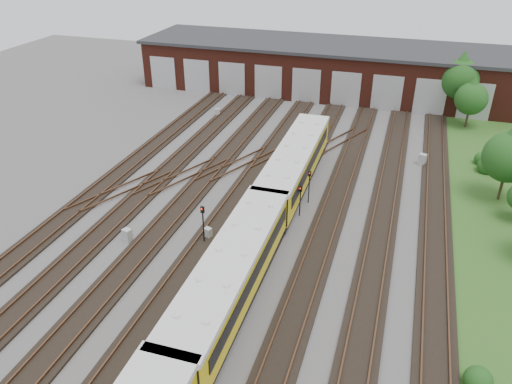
% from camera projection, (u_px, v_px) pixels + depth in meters
% --- Properties ---
extents(ground, '(120.00, 120.00, 0.00)m').
position_uv_depth(ground, '(228.00, 255.00, 35.23)').
color(ground, '#4C4846').
rests_on(ground, ground).
extents(track_network, '(30.40, 70.00, 0.33)m').
position_uv_depth(track_network, '(228.00, 249.00, 35.71)').
color(track_network, black).
rests_on(track_network, ground).
extents(maintenance_shed, '(51.00, 12.50, 6.35)m').
position_uv_depth(maintenance_shed, '(331.00, 68.00, 67.03)').
color(maintenance_shed, '#521E14').
rests_on(maintenance_shed, ground).
extents(grass_verge, '(8.00, 55.00, 0.05)m').
position_uv_depth(grass_verge, '(503.00, 226.00, 38.54)').
color(grass_verge, '#25531B').
rests_on(grass_verge, ground).
extents(metro_train, '(3.12, 48.61, 3.43)m').
position_uv_depth(metro_train, '(232.00, 275.00, 29.97)').
color(metro_train, black).
rests_on(metro_train, ground).
extents(signal_mast_0, '(0.29, 0.27, 3.11)m').
position_uv_depth(signal_mast_0, '(203.00, 220.00, 35.60)').
color(signal_mast_0, black).
rests_on(signal_mast_0, ground).
extents(signal_mast_1, '(0.31, 0.30, 3.75)m').
position_uv_depth(signal_mast_1, '(283.00, 162.00, 43.10)').
color(signal_mast_1, black).
rests_on(signal_mast_1, ground).
extents(signal_mast_2, '(0.24, 0.22, 2.90)m').
position_uv_depth(signal_mast_2, '(309.00, 183.00, 40.87)').
color(signal_mast_2, black).
rests_on(signal_mast_2, ground).
extents(signal_mast_3, '(0.25, 0.23, 2.66)m').
position_uv_depth(signal_mast_3, '(300.00, 197.00, 39.07)').
color(signal_mast_3, black).
rests_on(signal_mast_3, ground).
extents(relay_cabinet_0, '(0.73, 0.67, 1.02)m').
position_uv_depth(relay_cabinet_0, '(127.00, 235.00, 36.55)').
color(relay_cabinet_0, '#A9ADAF').
rests_on(relay_cabinet_0, ground).
extents(relay_cabinet_1, '(0.65, 0.59, 0.91)m').
position_uv_depth(relay_cabinet_1, '(217.00, 112.00, 59.69)').
color(relay_cabinet_1, '#A9ADAF').
rests_on(relay_cabinet_1, ground).
extents(relay_cabinet_2, '(0.64, 0.59, 0.87)m').
position_uv_depth(relay_cabinet_2, '(208.00, 233.00, 36.92)').
color(relay_cabinet_2, '#A9ADAF').
rests_on(relay_cabinet_2, ground).
extents(relay_cabinet_3, '(0.77, 0.69, 1.07)m').
position_uv_depth(relay_cabinet_3, '(303.00, 127.00, 55.30)').
color(relay_cabinet_3, '#A9ADAF').
rests_on(relay_cabinet_3, ground).
extents(relay_cabinet_4, '(0.83, 0.77, 1.11)m').
position_uv_depth(relay_cabinet_4, '(422.00, 159.00, 47.86)').
color(relay_cabinet_4, '#A9ADAF').
rests_on(relay_cabinet_4, ground).
extents(tree_0, '(4.64, 4.64, 7.69)m').
position_uv_depth(tree_0, '(461.00, 74.00, 57.81)').
color(tree_0, '#332717').
rests_on(tree_0, ground).
extents(tree_1, '(3.56, 3.56, 5.89)m').
position_uv_depth(tree_1, '(472.00, 95.00, 54.87)').
color(tree_1, '#332717').
rests_on(tree_1, ground).
extents(tree_2, '(4.19, 4.19, 6.94)m').
position_uv_depth(tree_2, '(511.00, 151.00, 40.05)').
color(tree_2, '#332717').
rests_on(tree_2, ground).
extents(bush_0, '(1.46, 1.46, 1.46)m').
position_uv_depth(bush_0, '(479.00, 377.00, 25.00)').
color(bush_0, '#1A4012').
rests_on(bush_0, ground).
extents(bush_1, '(1.44, 1.44, 1.44)m').
position_uv_depth(bush_1, '(482.00, 157.00, 47.92)').
color(bush_1, '#1A4012').
rests_on(bush_1, ground).
extents(bush_2, '(1.74, 1.74, 1.74)m').
position_uv_depth(bush_2, '(487.00, 164.00, 46.31)').
color(bush_2, '#1A4012').
rests_on(bush_2, ground).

